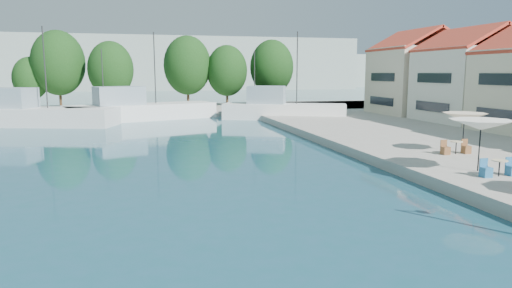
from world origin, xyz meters
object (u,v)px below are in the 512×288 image
object	(u,v)px
trawler_02	(28,115)
umbrella_white	(481,125)
trawler_04	(281,110)
trawler_03	(138,111)
umbrella_cream	(465,117)

from	to	relation	value
trawler_02	umbrella_white	world-z (taller)	trawler_02
trawler_04	trawler_02	bearing A→B (deg)	-156.64
trawler_03	umbrella_white	size ratio (longest dim) A/B	5.77
umbrella_white	umbrella_cream	world-z (taller)	umbrella_white
trawler_02	umbrella_cream	world-z (taller)	trawler_02
trawler_04	umbrella_cream	world-z (taller)	trawler_04
trawler_03	umbrella_white	distance (m)	38.27
trawler_03	trawler_04	distance (m)	16.19
trawler_03	umbrella_cream	size ratio (longest dim) A/B	6.68
trawler_03	trawler_02	bearing A→B (deg)	177.51
umbrella_white	umbrella_cream	bearing A→B (deg)	58.96
trawler_03	trawler_04	bearing A→B (deg)	-29.89
trawler_02	trawler_04	size ratio (longest dim) A/B	1.22
umbrella_white	umbrella_cream	size ratio (longest dim) A/B	1.16
umbrella_cream	umbrella_white	bearing A→B (deg)	-121.04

